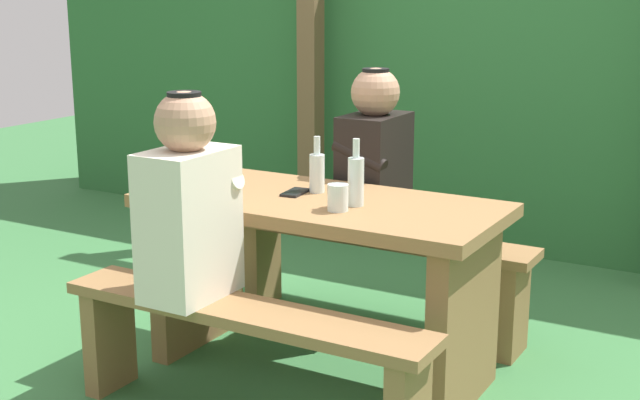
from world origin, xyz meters
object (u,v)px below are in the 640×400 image
bottle_left (317,171)px  bench_far (379,259)px  person_white_shirt (189,204)px  bench_near (243,341)px  picnic_table (320,255)px  cell_phone (295,192)px  bottle_right (356,180)px  drinking_glass (338,197)px  person_black_coat (374,158)px

bottle_left → bench_far: bearing=81.7°
person_white_shirt → bench_near: bearing=-0.9°
picnic_table → cell_phone: bearing=169.3°
bottle_right → picnic_table: bearing=170.8°
drinking_glass → bench_near: bearing=-109.9°
picnic_table → person_white_shirt: bearing=-112.4°
person_white_shirt → bottle_left: 0.63m
bottle_right → cell_phone: size_ratio=1.80×
bench_far → drinking_glass: bearing=-77.4°
bottle_right → bench_far: bearing=106.8°
bottle_left → bottle_right: 0.26m
picnic_table → cell_phone: cell_phone is taller
bench_near → drinking_glass: bearing=70.1°
bottle_right → person_white_shirt: bearing=-127.7°
bottle_right → bench_near: bearing=-108.5°
bench_near → cell_phone: size_ratio=10.00×
bench_far → cell_phone: cell_phone is taller
bench_near → bottle_right: bottle_right is taller
picnic_table → bottle_left: bottle_left is taller
person_black_coat → bottle_right: 0.59m
picnic_table → bottle_right: size_ratio=5.56×
bench_near → bottle_left: (-0.06, 0.62, 0.48)m
drinking_glass → bottle_right: (0.02, 0.10, 0.05)m
person_white_shirt → drinking_glass: size_ratio=7.35×
person_black_coat → bottle_left: bearing=-94.3°
bench_near → cell_phone: cell_phone is taller
person_white_shirt → bottle_right: 0.63m
bench_far → bottle_left: (-0.06, -0.44, 0.48)m
person_white_shirt → cell_phone: (0.09, 0.55, -0.06)m
bench_near → bench_far: 1.06m
bottle_left → person_white_shirt: bearing=-104.0°
bench_far → bottle_left: 0.65m
person_white_shirt → cell_phone: person_white_shirt is taller
person_black_coat → bench_far: bearing=6.0°
bench_near → bench_far: size_ratio=1.00×
picnic_table → drinking_glass: drinking_glass is taller
bench_far → person_white_shirt: bearing=-101.6°
picnic_table → bench_far: 0.56m
person_black_coat → bottle_right: size_ratio=2.86×
picnic_table → person_black_coat: bearing=93.4°
picnic_table → bottle_right: bearing=-9.2°
bottle_left → cell_phone: (-0.06, -0.06, -0.08)m
bench_near → bench_far: same height
bench_near → person_black_coat: size_ratio=1.95×
drinking_glass → bottle_left: bottle_left is taller
picnic_table → bench_far: picnic_table is taller
bench_near → cell_phone: (-0.13, 0.55, 0.40)m
person_black_coat → bench_near: bearing=-88.3°
bench_far → bottle_left: bearing=-98.3°
person_white_shirt → person_black_coat: (0.19, 1.05, 0.00)m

